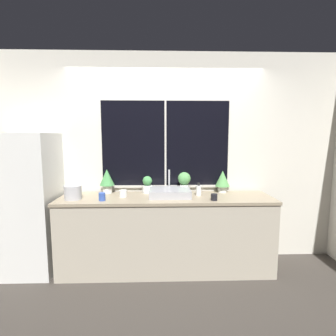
{
  "coord_description": "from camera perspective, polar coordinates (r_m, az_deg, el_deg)",
  "views": [
    {
      "loc": [
        -0.07,
        -2.79,
        1.65
      ],
      "look_at": [
        0.02,
        0.3,
        1.27
      ],
      "focal_mm": 28.0,
      "sensor_mm": 36.0,
      "label": 1
    }
  ],
  "objects": [
    {
      "name": "potted_plant_center_left",
      "position": [
        3.38,
        -4.51,
        -3.66
      ],
      "size": [
        0.13,
        0.13,
        0.22
      ],
      "color": "white",
      "rests_on": "counter"
    },
    {
      "name": "refrigerator",
      "position": [
        3.59,
        -28.29,
        -6.8
      ],
      "size": [
        0.68,
        0.65,
        1.68
      ],
      "color": "silver",
      "rests_on": "ground_plane"
    },
    {
      "name": "wall_back",
      "position": [
        3.47,
        -0.56,
        2.17
      ],
      "size": [
        8.0,
        0.09,
        2.7
      ],
      "color": "silver",
      "rests_on": "ground_plane"
    },
    {
      "name": "wall_right",
      "position": [
        4.9,
        27.05,
        2.83
      ],
      "size": [
        0.06,
        7.0,
        2.7
      ],
      "color": "silver",
      "rests_on": "ground_plane"
    },
    {
      "name": "wall_left",
      "position": [
        4.83,
        -29.09,
        2.66
      ],
      "size": [
        0.06,
        7.0,
        2.7
      ],
      "color": "silver",
      "rests_on": "ground_plane"
    },
    {
      "name": "counter",
      "position": [
        3.31,
        -0.4,
        -14.0
      ],
      "size": [
        2.56,
        0.62,
        0.92
      ],
      "color": "#B2A893",
      "rests_on": "ground_plane"
    },
    {
      "name": "mug_blue",
      "position": [
        3.07,
        -14.16,
        -6.08
      ],
      "size": [
        0.08,
        0.08,
        0.09
      ],
      "color": "#3351AD",
      "rests_on": "counter"
    },
    {
      "name": "soap_bottle",
      "position": [
        3.25,
        6.68,
        -4.81
      ],
      "size": [
        0.07,
        0.07,
        0.16
      ],
      "color": "white",
      "rests_on": "counter"
    },
    {
      "name": "ground_plane",
      "position": [
        3.24,
        -0.26,
        -23.51
      ],
      "size": [
        14.0,
        14.0,
        0.0
      ],
      "primitive_type": "plane",
      "color": "#38332D"
    },
    {
      "name": "mug_black",
      "position": [
        3.04,
        10.0,
        -6.27
      ],
      "size": [
        0.07,
        0.07,
        0.08
      ],
      "color": "black",
      "rests_on": "counter"
    },
    {
      "name": "potted_plant_far_right",
      "position": [
        3.46,
        11.78,
        -2.51
      ],
      "size": [
        0.18,
        0.18,
        0.28
      ],
      "color": "white",
      "rests_on": "counter"
    },
    {
      "name": "potted_plant_far_left",
      "position": [
        3.43,
        -13.14,
        -2.42
      ],
      "size": [
        0.19,
        0.19,
        0.31
      ],
      "color": "white",
      "rests_on": "counter"
    },
    {
      "name": "mug_white",
      "position": [
        3.21,
        -9.74,
        -5.49
      ],
      "size": [
        0.09,
        0.09,
        0.08
      ],
      "color": "white",
      "rests_on": "counter"
    },
    {
      "name": "kettle",
      "position": [
        3.23,
        -20.01,
        -4.89
      ],
      "size": [
        0.2,
        0.2,
        0.18
      ],
      "color": "#B2B2B7",
      "rests_on": "counter"
    },
    {
      "name": "sink",
      "position": [
        3.2,
        0.39,
        -5.35
      ],
      "size": [
        0.49,
        0.44,
        0.3
      ],
      "color": "#ADADB2",
      "rests_on": "counter"
    },
    {
      "name": "potted_plant_center_right",
      "position": [
        3.38,
        3.55,
        -2.77
      ],
      "size": [
        0.16,
        0.16,
        0.27
      ],
      "color": "white",
      "rests_on": "counter"
    }
  ]
}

